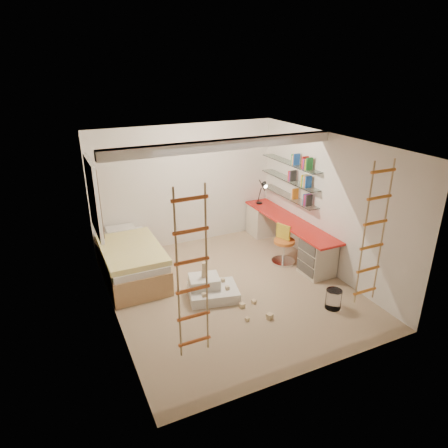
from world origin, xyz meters
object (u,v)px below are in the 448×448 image
desk (287,235)px  bed (131,260)px  play_platform (211,289)px  swivel_chair (284,249)px

desk → bed: 3.22m
bed → play_platform: 1.67m
swivel_chair → desk: bearing=49.3°
desk → play_platform: 2.34m
bed → play_platform: bed is taller
play_platform → swivel_chair: bearing=16.8°
swivel_chair → play_platform: (-1.82, -0.55, -0.15)m
swivel_chair → play_platform: size_ratio=0.85×
bed → play_platform: (1.06, -1.28, -0.19)m
bed → swivel_chair: (2.88, -0.73, -0.03)m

